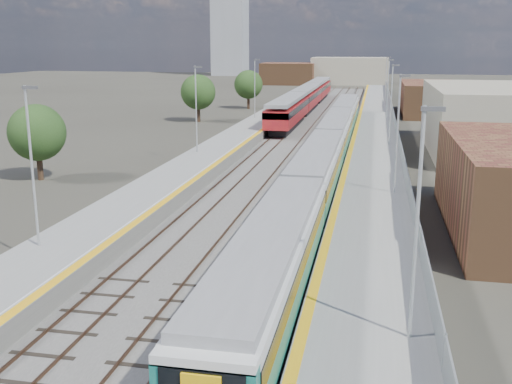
% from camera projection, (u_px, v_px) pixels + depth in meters
% --- Properties ---
extents(ground, '(320.00, 320.00, 0.00)m').
position_uv_depth(ground, '(327.00, 140.00, 66.70)').
color(ground, '#47443A').
rests_on(ground, ground).
extents(ballast_bed, '(10.50, 155.00, 0.06)m').
position_uv_depth(ballast_bed, '(309.00, 135.00, 69.50)').
color(ballast_bed, '#565451').
rests_on(ballast_bed, ground).
extents(tracks, '(8.96, 160.00, 0.17)m').
position_uv_depth(tracks, '(316.00, 133.00, 70.96)').
color(tracks, '#4C3323').
rests_on(tracks, ground).
extents(platform_right, '(4.70, 155.00, 8.52)m').
position_uv_depth(platform_right, '(375.00, 133.00, 67.94)').
color(platform_right, slate).
rests_on(platform_right, ground).
extents(platform_left, '(4.30, 155.00, 8.52)m').
position_uv_depth(platform_left, '(252.00, 130.00, 70.66)').
color(platform_left, slate).
rests_on(platform_left, ground).
extents(buildings, '(72.00, 185.50, 40.00)m').
position_uv_depth(buildings, '(285.00, 43.00, 151.95)').
color(buildings, brown).
rests_on(buildings, ground).
extents(green_train, '(2.66, 74.16, 2.93)m').
position_uv_depth(green_train, '(328.00, 147.00, 49.35)').
color(green_train, black).
rests_on(green_train, ground).
extents(red_train, '(2.98, 60.46, 3.77)m').
position_uv_depth(red_train, '(307.00, 97.00, 94.10)').
color(red_train, black).
rests_on(red_train, ground).
extents(tree_a, '(4.36, 4.36, 5.91)m').
position_uv_depth(tree_a, '(37.00, 133.00, 45.87)').
color(tree_a, '#382619').
rests_on(tree_a, ground).
extents(tree_b, '(4.73, 4.73, 6.41)m').
position_uv_depth(tree_b, '(198.00, 92.00, 81.12)').
color(tree_b, '#382619').
rests_on(tree_b, ground).
extents(tree_c, '(4.65, 4.65, 6.30)m').
position_uv_depth(tree_c, '(248.00, 85.00, 97.75)').
color(tree_c, '#382619').
rests_on(tree_c, ground).
extents(tree_d, '(3.96, 3.96, 5.36)m').
position_uv_depth(tree_d, '(506.00, 99.00, 77.90)').
color(tree_d, '#382619').
rests_on(tree_d, ground).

